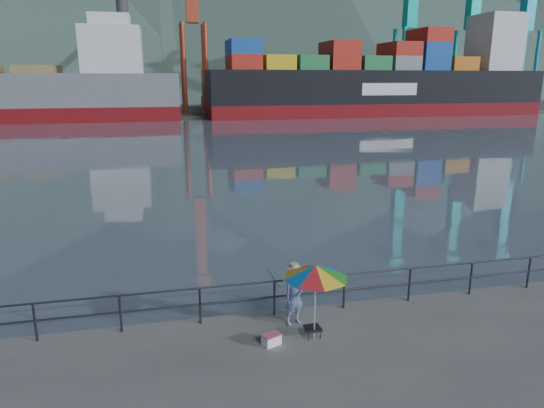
{
  "coord_description": "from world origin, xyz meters",
  "views": [
    {
      "loc": [
        -1.75,
        -10.02,
        6.27
      ],
      "look_at": [
        1.92,
        6.0,
        2.0
      ],
      "focal_mm": 32.0,
      "sensor_mm": 36.0,
      "label": 1
    }
  ],
  "objects": [
    {
      "name": "harbor_water",
      "position": [
        0.0,
        130.0,
        0.0
      ],
      "size": [
        500.0,
        280.0,
        0.0
      ],
      "primitive_type": "cube",
      "color": "slate",
      "rests_on": "ground"
    },
    {
      "name": "far_dock",
      "position": [
        10.0,
        93.0,
        0.0
      ],
      "size": [
        200.0,
        40.0,
        0.4
      ],
      "primitive_type": "cube",
      "color": "#514F4C",
      "rests_on": "ground"
    },
    {
      "name": "guardrail",
      "position": [
        0.0,
        1.7,
        0.52
      ],
      "size": [
        22.0,
        0.06,
        1.03
      ],
      "color": "#2D3033",
      "rests_on": "ground"
    },
    {
      "name": "mountains",
      "position": [
        38.82,
        207.75,
        35.55
      ],
      "size": [
        600.0,
        332.8,
        80.0
      ],
      "color": "#385147",
      "rests_on": "ground"
    },
    {
      "name": "port_cranes",
      "position": [
        31.0,
        84.0,
        16.0
      ],
      "size": [
        116.0,
        28.0,
        38.4
      ],
      "color": "#CC4C26",
      "rests_on": "ground"
    },
    {
      "name": "container_stacks",
      "position": [
        32.14,
        93.59,
        3.09
      ],
      "size": [
        58.0,
        5.4,
        7.8
      ],
      "color": "red",
      "rests_on": "ground"
    },
    {
      "name": "fisherman",
      "position": [
        1.39,
        1.13,
        0.78
      ],
      "size": [
        0.65,
        0.52,
        1.55
      ],
      "primitive_type": "imported",
      "rotation": [
        0.0,
        0.0,
        0.29
      ],
      "color": "navy",
      "rests_on": "ground"
    },
    {
      "name": "beach_umbrella",
      "position": [
        1.68,
        0.28,
        1.79
      ],
      "size": [
        1.67,
        1.67,
        1.95
      ],
      "color": "white",
      "rests_on": "ground"
    },
    {
      "name": "folding_stool",
      "position": [
        1.68,
        0.4,
        0.13
      ],
      "size": [
        0.4,
        0.4,
        0.25
      ],
      "color": "black",
      "rests_on": "ground"
    },
    {
      "name": "cooler_bag",
      "position": [
        0.59,
        0.26,
        0.12
      ],
      "size": [
        0.5,
        0.42,
        0.24
      ],
      "primitive_type": "cube",
      "rotation": [
        0.0,
        0.0,
        0.4
      ],
      "color": "white",
      "rests_on": "ground"
    },
    {
      "name": "fishing_rod",
      "position": [
        1.08,
        2.08,
        0.0
      ],
      "size": [
        0.75,
        1.75,
        1.33
      ],
      "primitive_type": "cylinder",
      "rotation": [
        0.96,
        0.0,
        -0.4
      ],
      "color": "black",
      "rests_on": "ground"
    },
    {
      "name": "bulk_carrier",
      "position": [
        -23.96,
        72.7,
        4.08
      ],
      "size": [
        54.71,
        9.47,
        14.5
      ],
      "color": "maroon",
      "rests_on": "ground"
    },
    {
      "name": "container_ship",
      "position": [
        38.09,
        72.6,
        5.83
      ],
      "size": [
        60.4,
        10.07,
        18.1
      ],
      "color": "maroon",
      "rests_on": "ground"
    }
  ]
}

